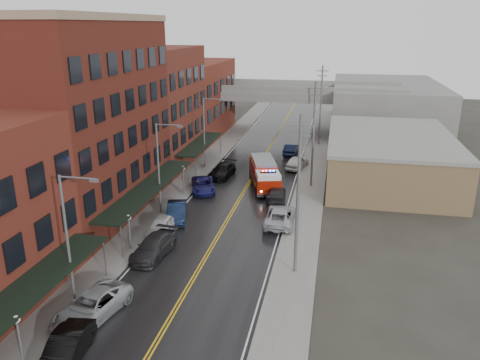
{
  "coord_description": "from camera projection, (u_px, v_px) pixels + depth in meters",
  "views": [
    {
      "loc": [
        9.42,
        -16.25,
        17.68
      ],
      "look_at": [
        0.56,
        26.92,
        3.0
      ],
      "focal_mm": 35.0,
      "sensor_mm": 36.0,
      "label": 1
    }
  ],
  "objects": [
    {
      "name": "street_lamp_2",
      "position": [
        206.0,
        128.0,
        59.27
      ],
      "size": [
        2.64,
        0.22,
        9.0
      ],
      "color": "#59595B",
      "rests_on": "ground"
    },
    {
      "name": "sidewalk_right",
      "position": [
        309.0,
        201.0,
        48.95
      ],
      "size": [
        3.0,
        160.0,
        0.15
      ],
      "primitive_type": "cube",
      "color": "slate",
      "rests_on": "ground"
    },
    {
      "name": "parked_car_left_1",
      "position": [
        66.0,
        349.0,
        25.56
      ],
      "size": [
        2.34,
        5.07,
        1.61
      ],
      "primitive_type": "imported",
      "rotation": [
        0.0,
        0.0,
        0.13
      ],
      "color": "black",
      "rests_on": "ground"
    },
    {
      "name": "right_far_block",
      "position": [
        385.0,
        106.0,
        82.84
      ],
      "size": [
        18.0,
        30.0,
        8.0
      ],
      "primitive_type": "cube",
      "color": "slate",
      "rests_on": "ground"
    },
    {
      "name": "parked_car_right_1",
      "position": [
        276.0,
        194.0,
        49.32
      ],
      "size": [
        2.38,
        5.0,
        1.41
      ],
      "primitive_type": "imported",
      "rotation": [
        0.0,
        0.0,
        3.23
      ],
      "color": "#232326",
      "rests_on": "ground"
    },
    {
      "name": "utility_pole_1",
      "position": [
        314.0,
        133.0,
        51.64
      ],
      "size": [
        1.8,
        0.24,
        12.0
      ],
      "color": "#59595B",
      "rests_on": "ground"
    },
    {
      "name": "road",
      "position": [
        241.0,
        197.0,
        50.36
      ],
      "size": [
        11.0,
        160.0,
        0.02
      ],
      "primitive_type": "cube",
      "color": "black",
      "rests_on": "ground"
    },
    {
      "name": "parked_car_left_6",
      "position": [
        203.0,
        185.0,
        51.91
      ],
      "size": [
        4.05,
        5.82,
        1.48
      ],
      "primitive_type": "imported",
      "rotation": [
        0.0,
        0.0,
        0.33
      ],
      "color": "navy",
      "rests_on": "ground"
    },
    {
      "name": "fire_truck",
      "position": [
        265.0,
        174.0,
        52.95
      ],
      "size": [
        5.08,
        8.72,
        3.03
      ],
      "rotation": [
        0.0,
        0.0,
        0.29
      ],
      "color": "#921606",
      "rests_on": "ground"
    },
    {
      "name": "awning_2",
      "position": [
        200.0,
        144.0,
        60.61
      ],
      "size": [
        2.6,
        13.0,
        3.09
      ],
      "color": "black",
      "rests_on": "ground"
    },
    {
      "name": "curb_left",
      "position": [
        190.0,
        193.0,
        51.42
      ],
      "size": [
        0.3,
        160.0,
        0.15
      ],
      "primitive_type": "cube",
      "color": "gray",
      "rests_on": "ground"
    },
    {
      "name": "curb_right",
      "position": [
        293.0,
        200.0,
        49.26
      ],
      "size": [
        0.3,
        160.0,
        0.15
      ],
      "primitive_type": "cube",
      "color": "gray",
      "rests_on": "ground"
    },
    {
      "name": "parked_car_left_7",
      "position": [
        222.0,
        171.0,
        56.82
      ],
      "size": [
        2.77,
        5.67,
        1.59
      ],
      "primitive_type": "imported",
      "rotation": [
        0.0,
        0.0,
        -0.1
      ],
      "color": "black",
      "rests_on": "ground"
    },
    {
      "name": "parked_car_left_2",
      "position": [
        92.0,
        306.0,
        29.49
      ],
      "size": [
        3.75,
        6.19,
        1.61
      ],
      "primitive_type": "imported",
      "rotation": [
        0.0,
        0.0,
        -0.2
      ],
      "color": "#A0A3A7",
      "rests_on": "ground"
    },
    {
      "name": "tan_building",
      "position": [
        388.0,
        158.0,
        55.81
      ],
      "size": [
        14.0,
        22.0,
        5.0
      ],
      "primitive_type": "cube",
      "color": "brown",
      "rests_on": "ground"
    },
    {
      "name": "parked_car_right_0",
      "position": [
        280.0,
        216.0,
        43.4
      ],
      "size": [
        2.71,
        5.77,
        1.59
      ],
      "primitive_type": "imported",
      "rotation": [
        0.0,
        0.0,
        3.15
      ],
      "color": "#AEB0B6",
      "rests_on": "ground"
    },
    {
      "name": "parked_car_left_4",
      "position": [
        161.0,
        226.0,
        41.19
      ],
      "size": [
        1.9,
        4.59,
        1.56
      ],
      "primitive_type": "imported",
      "rotation": [
        0.0,
        0.0,
        0.01
      ],
      "color": "silver",
      "rests_on": "ground"
    },
    {
      "name": "brick_building_b",
      "position": [
        86.0,
        123.0,
        43.55
      ],
      "size": [
        9.0,
        20.0,
        18.0
      ],
      "primitive_type": "cube",
      "color": "#511D15",
      "rests_on": "ground"
    },
    {
      "name": "parked_car_left_5",
      "position": [
        177.0,
        212.0,
        44.32
      ],
      "size": [
        2.99,
        5.21,
        1.62
      ],
      "primitive_type": "imported",
      "rotation": [
        0.0,
        0.0,
        0.28
      ],
      "color": "#0E1A33",
      "rests_on": "ground"
    },
    {
      "name": "utility_pole_0",
      "position": [
        298.0,
        194.0,
        33.06
      ],
      "size": [
        1.8,
        0.24,
        12.0
      ],
      "color": "#59595B",
      "rests_on": "ground"
    },
    {
      "name": "globe_lamp_1",
      "position": [
        129.0,
        224.0,
        37.84
      ],
      "size": [
        0.44,
        0.44,
        3.12
      ],
      "color": "#59595B",
      "rests_on": "ground"
    },
    {
      "name": "overpass",
      "position": [
        279.0,
        98.0,
        78.21
      ],
      "size": [
        40.0,
        10.0,
        7.5
      ],
      "color": "slate",
      "rests_on": "ground"
    },
    {
      "name": "globe_lamp_0",
      "position": [
        18.0,
        329.0,
        24.83
      ],
      "size": [
        0.44,
        0.44,
        3.12
      ],
      "color": "#59595B",
      "rests_on": "ground"
    },
    {
      "name": "globe_lamp_2",
      "position": [
        183.0,
        173.0,
        50.85
      ],
      "size": [
        0.44,
        0.44,
        3.12
      ],
      "color": "#59595B",
      "rests_on": "ground"
    },
    {
      "name": "brick_building_c",
      "position": [
        156.0,
        108.0,
        60.29
      ],
      "size": [
        9.0,
        15.0,
        15.0
      ],
      "primitive_type": "cube",
      "color": "#5C271B",
      "rests_on": "ground"
    },
    {
      "name": "street_lamp_0",
      "position": [
        70.0,
        233.0,
        29.53
      ],
      "size": [
        2.64,
        0.22,
        9.0
      ],
      "color": "#59595B",
      "rests_on": "ground"
    },
    {
      "name": "utility_pole_2",
      "position": [
        321.0,
        104.0,
        70.23
      ],
      "size": [
        1.8,
        0.24,
        12.0
      ],
      "color": "#59595B",
      "rests_on": "ground"
    },
    {
      "name": "parked_car_left_3",
      "position": [
        154.0,
        247.0,
        37.41
      ],
      "size": [
        2.72,
        5.65,
        1.59
      ],
      "primitive_type": "imported",
      "rotation": [
        0.0,
        0.0,
        -0.09
      ],
      "color": "#28282B",
      "rests_on": "ground"
    },
    {
      "name": "sidewalk_left",
      "position": [
        176.0,
        192.0,
        51.73
      ],
      "size": [
        3.0,
        160.0,
        0.15
      ],
      "primitive_type": "cube",
      "color": "slate",
      "rests_on": "ground"
    },
    {
      "name": "awning_0",
      "position": [
        22.0,
        295.0,
        26.68
      ],
      "size": [
        2.6,
        16.0,
        3.09
      ],
      "color": "black",
      "rests_on": "ground"
    },
    {
      "name": "parked_car_right_3",
      "position": [
        291.0,
        149.0,
        66.66
      ],
      "size": [
        2.03,
        4.88,
        1.57
      ],
      "primitive_type": "imported",
      "rotation": [
        0.0,
        0.0,
        3.06
      ],
      "color": "black",
      "rests_on": "ground"
    },
    {
      "name": "awning_1",
      "position": [
        149.0,
        187.0,
        44.34
      ],
      "size": [
        2.6,
        18.0,
        3.09
      ],
      "color": "black",
      "rests_on": "ground"
    },
    {
      "name": "brick_building_far",
      "position": [
        196.0,
        99.0,
        77.03
      ],
      "size": [
        9.0,
        20.0,
        12.0
      ],
      "primitive_type": "cube",
      "color": "#5E2418",
      "rests_on": "ground"
    },
    {
      "name": "parked_car_right_2",
      "position": [
        297.0,
        162.0,
        60.11
      ],
      "size": [
        3.05,
        5.25,
        1.68
      ],
      "primitive_type": "imported",
      "rotation": [
        0.0,
        0.0,
        2.91
      ],
      "color": "silver",
      "rests_on": "ground"
    },
    {
      "name": "street_lamp_1",
      "position": [
        161.0,
        163.0,
        44.4
      ],
      "size": [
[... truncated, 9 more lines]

